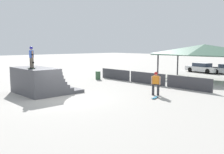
{
  "coord_description": "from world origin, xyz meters",
  "views": [
    {
      "loc": [
        14.04,
        -8.73,
        3.5
      ],
      "look_at": [
        -0.32,
        4.55,
        1.06
      ],
      "focal_mm": 40.0,
      "sensor_mm": 36.0,
      "label": 1
    }
  ],
  "objects_px": {
    "skateboard_on_ground": "(155,98)",
    "trash_bin": "(98,75)",
    "bystander_walking": "(156,81)",
    "parked_car_white": "(203,68)",
    "skater_on_deck": "(31,56)",
    "skateboard_on_deck": "(32,68)"
  },
  "relations": [
    {
      "from": "skateboard_on_ground",
      "to": "trash_bin",
      "type": "height_order",
      "value": "trash_bin"
    },
    {
      "from": "bystander_walking",
      "to": "parked_car_white",
      "type": "relative_size",
      "value": 0.36
    },
    {
      "from": "parked_car_white",
      "to": "skateboard_on_ground",
      "type": "bearing_deg",
      "value": -61.91
    },
    {
      "from": "skater_on_deck",
      "to": "skateboard_on_ground",
      "type": "height_order",
      "value": "skater_on_deck"
    },
    {
      "from": "skateboard_on_deck",
      "to": "parked_car_white",
      "type": "distance_m",
      "value": 23.49
    },
    {
      "from": "trash_bin",
      "to": "parked_car_white",
      "type": "height_order",
      "value": "parked_car_white"
    },
    {
      "from": "skater_on_deck",
      "to": "skateboard_on_ground",
      "type": "relative_size",
      "value": 1.79
    },
    {
      "from": "skateboard_on_deck",
      "to": "trash_bin",
      "type": "relative_size",
      "value": 1.01
    },
    {
      "from": "bystander_walking",
      "to": "parked_car_white",
      "type": "distance_m",
      "value": 17.68
    },
    {
      "from": "skater_on_deck",
      "to": "parked_car_white",
      "type": "bearing_deg",
      "value": 95.28
    },
    {
      "from": "skateboard_on_deck",
      "to": "parked_car_white",
      "type": "bearing_deg",
      "value": 80.64
    },
    {
      "from": "skateboard_on_ground",
      "to": "trash_bin",
      "type": "relative_size",
      "value": 1.02
    },
    {
      "from": "skater_on_deck",
      "to": "trash_bin",
      "type": "xyz_separation_m",
      "value": [
        -3.16,
        8.7,
        -2.38
      ]
    },
    {
      "from": "skateboard_on_deck",
      "to": "trash_bin",
      "type": "xyz_separation_m",
      "value": [
        -3.55,
        8.9,
        -1.55
      ]
    },
    {
      "from": "trash_bin",
      "to": "parked_car_white",
      "type": "distance_m",
      "value": 15.11
    },
    {
      "from": "skater_on_deck",
      "to": "bystander_walking",
      "type": "height_order",
      "value": "skater_on_deck"
    },
    {
      "from": "skater_on_deck",
      "to": "skateboard_on_deck",
      "type": "relative_size",
      "value": 1.81
    },
    {
      "from": "bystander_walking",
      "to": "skateboard_on_ground",
      "type": "xyz_separation_m",
      "value": [
        0.66,
        -0.92,
        -0.93
      ]
    },
    {
      "from": "trash_bin",
      "to": "skateboard_on_deck",
      "type": "bearing_deg",
      "value": -68.26
    },
    {
      "from": "skateboard_on_deck",
      "to": "bystander_walking",
      "type": "relative_size",
      "value": 0.51
    },
    {
      "from": "trash_bin",
      "to": "parked_car_white",
      "type": "relative_size",
      "value": 0.18
    },
    {
      "from": "skateboard_on_ground",
      "to": "parked_car_white",
      "type": "relative_size",
      "value": 0.18
    }
  ]
}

